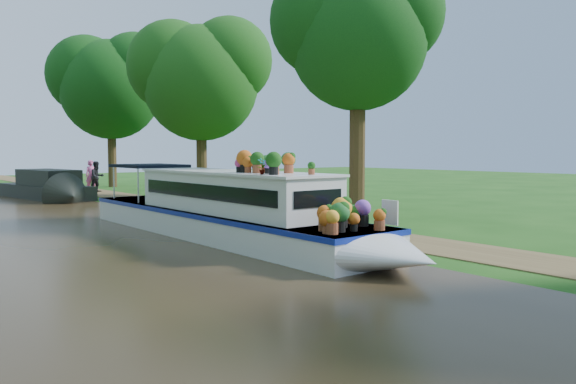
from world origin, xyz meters
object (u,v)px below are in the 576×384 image
at_px(pedestrian_pink, 91,176).
at_px(pedestrian_dark, 97,177).
at_px(plant_boat, 233,209).
at_px(second_boat, 48,187).

bearing_deg(pedestrian_pink, pedestrian_dark, -67.27).
height_order(pedestrian_pink, pedestrian_dark, pedestrian_pink).
bearing_deg(pedestrian_dark, plant_boat, -112.72).
height_order(plant_boat, pedestrian_pink, plant_boat).
height_order(plant_boat, pedestrian_dark, plant_boat).
bearing_deg(second_boat, pedestrian_pink, 37.53).
distance_m(second_boat, pedestrian_pink, 4.88).
height_order(plant_boat, second_boat, plant_boat).
bearing_deg(plant_boat, second_boat, 90.08).
distance_m(plant_boat, pedestrian_dark, 20.08).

